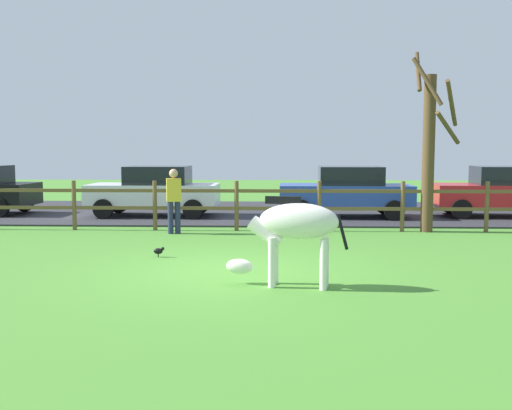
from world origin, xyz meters
TOP-DOWN VIEW (x-y plane):
  - ground_plane at (0.00, 0.00)m, footprint 60.00×60.00m
  - parking_asphalt at (0.00, 9.30)m, footprint 28.00×7.40m
  - paddock_fence at (-0.21, 5.00)m, footprint 21.70×0.11m
  - bare_tree at (4.75, 4.96)m, footprint 1.34×1.18m
  - zebra at (1.12, -1.22)m, footprint 1.92×0.69m
  - crow_on_grass at (-1.48, 1.16)m, footprint 0.22×0.10m
  - parked_car_red at (7.81, 8.07)m, footprint 4.12×2.14m
  - parked_car_blue at (2.98, 7.79)m, footprint 4.03×1.94m
  - parked_car_white at (-2.97, 7.84)m, footprint 4.00×1.88m
  - visitor_near_fence at (-1.75, 4.40)m, footprint 0.40×0.30m

SIDE VIEW (x-z plane):
  - ground_plane at x=0.00m, z-range 0.00..0.00m
  - parking_asphalt at x=0.00m, z-range 0.00..0.05m
  - crow_on_grass at x=-1.48m, z-range 0.02..0.23m
  - paddock_fence at x=-0.21m, z-range 0.09..1.40m
  - parked_car_red at x=7.81m, z-range 0.06..1.62m
  - parked_car_blue at x=2.98m, z-range 0.06..1.62m
  - parked_car_white at x=-2.97m, z-range 0.06..1.62m
  - visitor_near_fence at x=-1.75m, z-range 0.09..1.73m
  - zebra at x=1.12m, z-range 0.22..1.63m
  - bare_tree at x=4.75m, z-range -0.11..4.53m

